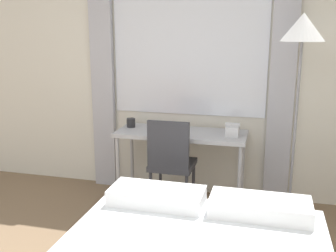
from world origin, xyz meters
The scene contains 7 objects.
wall_back_with_window centered at (0.02, 2.63, 1.35)m, with size 5.42×0.13×2.70m.
desk centered at (0.18, 2.31, 0.67)m, with size 1.26×0.49×0.73m.
desk_chair centered at (0.14, 2.05, 0.53)m, with size 0.40×0.40×0.92m.
standing_lamp centered at (1.22, 2.17, 1.59)m, with size 0.36×0.36×1.83m.
telephone centered at (0.67, 2.28, 0.79)m, with size 0.13×0.18×0.12m.
book centered at (0.03, 2.31, 0.75)m, with size 0.33×0.28×0.02m.
mug centered at (-0.36, 2.37, 0.78)m, with size 0.09×0.09×0.09m.
Camera 1 is at (0.99, -1.30, 1.69)m, focal length 42.00 mm.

